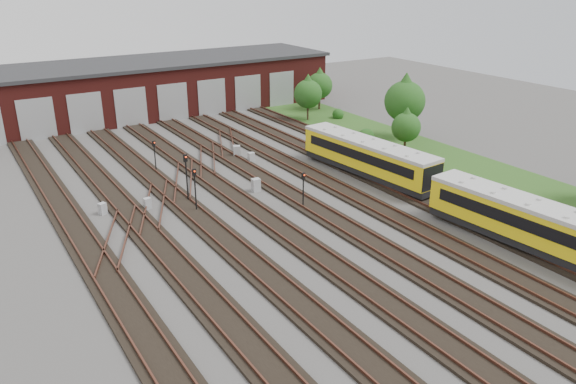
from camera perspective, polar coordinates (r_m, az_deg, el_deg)
ground at (r=38.64m, az=3.02°, el=-4.08°), size 120.00×120.00×0.00m
track_network at (r=38.94m, az=2.32°, el=-3.68°), size 30.40×70.00×0.33m
maintenance_shed at (r=72.51m, az=-15.66°, el=10.13°), size 51.00×12.50×6.35m
grass_verge at (r=57.34m, az=12.92°, el=4.16°), size 8.00×55.00×0.05m
metro_train at (r=38.79m, az=23.39°, el=-2.90°), size 3.75×46.17×2.89m
signal_mast_0 at (r=50.84m, az=-13.40°, el=3.99°), size 0.28×0.27×2.82m
signal_mast_1 at (r=41.52m, az=-9.43°, el=0.74°), size 0.27×0.25×3.36m
signal_mast_2 at (r=43.40m, az=-10.29°, el=2.02°), size 0.29×0.27×3.81m
signal_mast_3 at (r=41.62m, az=1.56°, el=0.66°), size 0.28×0.26×2.85m
relay_cabinet_0 at (r=43.39m, az=-14.09°, el=-1.13°), size 0.57×0.50×0.85m
relay_cabinet_1 at (r=43.37m, az=-18.32°, el=-1.61°), size 0.64×0.59×0.87m
relay_cabinet_2 at (r=45.42m, az=-3.28°, el=0.71°), size 0.67×0.57×1.08m
relay_cabinet_3 at (r=54.03m, az=-5.21°, el=4.14°), size 0.83×0.78×1.11m
relay_cabinet_4 at (r=52.41m, az=-3.76°, el=3.52°), size 0.57×0.47×0.94m
tree_0 at (r=66.76m, az=2.05°, el=10.26°), size 3.33×3.33×5.51m
tree_1 at (r=72.23m, az=3.24°, el=11.05°), size 3.25×3.25×5.39m
tree_2 at (r=60.18m, az=11.81°, el=9.49°), size 4.23×4.23×7.01m
tree_3 at (r=55.31m, az=11.94°, el=6.80°), size 2.81×2.81×4.65m
bush_0 at (r=48.93m, az=18.36°, el=1.23°), size 1.17×1.17×1.17m
bush_1 at (r=58.73m, az=7.95°, el=5.79°), size 1.77×1.77×1.77m
bush_2 at (r=68.46m, az=5.11°, el=8.03°), size 1.37×1.37×1.37m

